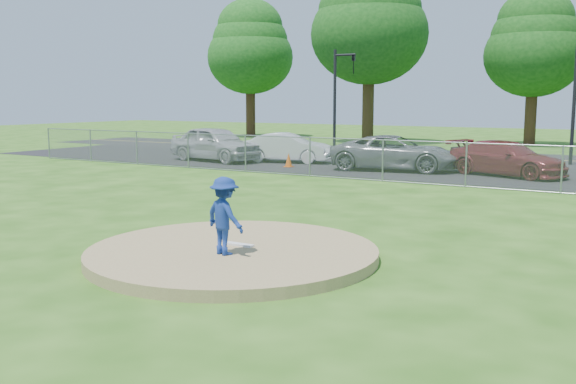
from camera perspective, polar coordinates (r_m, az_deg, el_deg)
name	(u,v)px	position (r m, az deg, el deg)	size (l,w,h in m)	color
ground	(416,192)	(20.86, 11.35, -0.03)	(120.00, 120.00, 0.00)	#245111
pitchers_mound	(233,253)	(12.04, -4.91, -5.41)	(5.40, 5.40, 0.20)	#927B50
pitching_rubber	(239,245)	(12.17, -4.37, -4.68)	(0.60, 0.15, 0.04)	white
chain_link_fence	(437,164)	(22.65, 13.11, 2.47)	(40.00, 0.06, 1.50)	gray
parking_lot	(471,173)	(27.03, 15.99, 1.67)	(50.00, 8.00, 0.01)	black
street	(511,158)	(34.30, 19.24, 2.85)	(60.00, 7.00, 0.01)	black
tree_far_left	(250,47)	(51.52, -3.39, 12.78)	(6.72, 6.72, 10.74)	#372014
tree_left	(370,19)	(44.56, 7.26, 14.98)	(7.84, 7.84, 12.53)	#372714
tree_center	(534,43)	(44.32, 21.06, 12.25)	(6.16, 6.16, 9.84)	#3B2315
traffic_signal_left	(339,92)	(35.15, 4.53, 8.88)	(1.28, 0.20, 5.60)	black
pitcher	(225,216)	(11.39, -5.65, -2.12)	(0.90, 0.52, 1.39)	navy
traffic_cone	(289,160)	(28.10, 0.05, 2.88)	(0.32, 0.32, 0.63)	#E2590B
parked_car_silver	(216,144)	(31.02, -6.45, 4.30)	(1.98, 4.92, 1.68)	#AFAFB4
parked_car_white	(287,148)	(30.19, -0.08, 3.96)	(1.45, 4.16, 1.37)	silver
parked_car_gray	(395,153)	(27.14, 9.46, 3.46)	(2.41, 5.23, 1.45)	slate
parked_car_darkred	(507,158)	(26.19, 18.88, 2.84)	(1.89, 4.64, 1.35)	maroon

